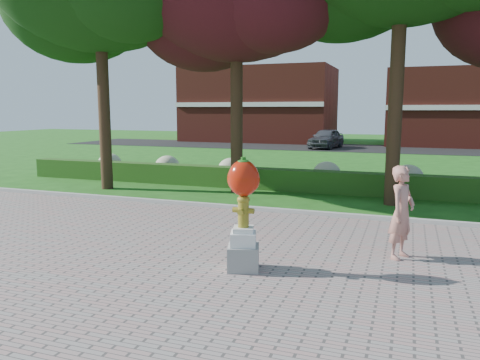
{
  "coord_description": "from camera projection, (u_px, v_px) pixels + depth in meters",
  "views": [
    {
      "loc": [
        3.98,
        -10.1,
        3.04
      ],
      "look_at": [
        -0.05,
        1.0,
        1.26
      ],
      "focal_mm": 35.0,
      "sensor_mm": 36.0,
      "label": 1
    }
  ],
  "objects": [
    {
      "name": "curb",
      "position": [
        264.0,
        210.0,
        13.96
      ],
      "size": [
        40.0,
        0.18,
        0.15
      ],
      "primitive_type": "cube",
      "color": "#ADADA5",
      "rests_on": "ground"
    },
    {
      "name": "ground",
      "position": [
        228.0,
        238.0,
        11.18
      ],
      "size": [
        100.0,
        100.0,
        0.0
      ],
      "primitive_type": "plane",
      "color": "#1C5415",
      "rests_on": "ground"
    },
    {
      "name": "lawn_hedge",
      "position": [
        296.0,
        180.0,
        17.63
      ],
      "size": [
        24.0,
        0.7,
        0.8
      ],
      "primitive_type": "cube",
      "color": "#1E4714",
      "rests_on": "ground"
    },
    {
      "name": "walkway",
      "position": [
        136.0,
        301.0,
        7.46
      ],
      "size": [
        40.0,
        14.0,
        0.04
      ],
      "primitive_type": "cube",
      "color": "gray",
      "rests_on": "ground"
    },
    {
      "name": "parked_car",
      "position": [
        326.0,
        138.0,
        36.93
      ],
      "size": [
        2.53,
        4.81,
        1.56
      ],
      "primitive_type": "imported",
      "rotation": [
        0.0,
        0.0,
        -0.16
      ],
      "color": "#414248",
      "rests_on": "street"
    },
    {
      "name": "hydrant_sculpture",
      "position": [
        243.0,
        211.0,
        8.71
      ],
      "size": [
        0.72,
        0.72,
        2.14
      ],
      "rotation": [
        0.0,
        0.0,
        0.29
      ],
      "color": "gray",
      "rests_on": "walkway"
    },
    {
      "name": "hydrangea_row",
      "position": [
        316.0,
        174.0,
        18.34
      ],
      "size": [
        20.1,
        1.1,
        0.99
      ],
      "color": "#B4B48A",
      "rests_on": "ground"
    },
    {
      "name": "building_left",
      "position": [
        260.0,
        105.0,
        45.64
      ],
      "size": [
        14.0,
        8.0,
        7.0
      ],
      "primitive_type": "cube",
      "color": "maroon",
      "rests_on": "ground"
    },
    {
      "name": "street",
      "position": [
        356.0,
        148.0,
        37.21
      ],
      "size": [
        50.0,
        8.0,
        0.02
      ],
      "primitive_type": "cube",
      "color": "black",
      "rests_on": "ground"
    },
    {
      "name": "building_right",
      "position": [
        462.0,
        108.0,
        39.61
      ],
      "size": [
        12.0,
        8.0,
        6.4
      ],
      "primitive_type": "cube",
      "color": "maroon",
      "rests_on": "ground"
    },
    {
      "name": "woman",
      "position": [
        402.0,
        212.0,
        9.42
      ],
      "size": [
        0.7,
        0.82,
        1.89
      ],
      "primitive_type": "imported",
      "rotation": [
        0.0,
        0.0,
        1.15
      ],
      "color": "tan",
      "rests_on": "walkway"
    }
  ]
}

